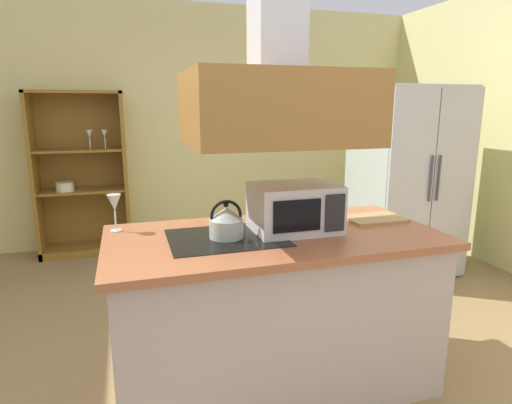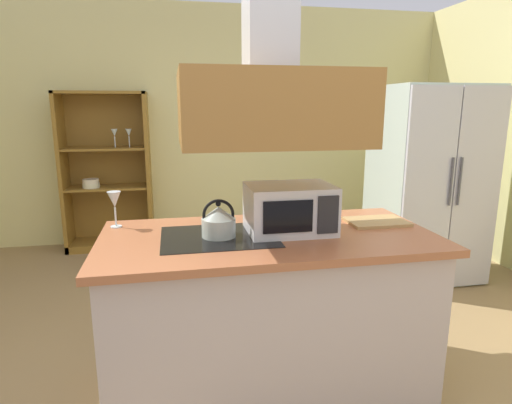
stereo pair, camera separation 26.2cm
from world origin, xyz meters
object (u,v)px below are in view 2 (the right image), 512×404
Objects in this scene: kettle at (219,221)px; cutting_board at (376,222)px; refrigerator at (428,184)px; microwave at (290,209)px; wine_glass_on_counter at (114,201)px; dish_cabinet at (108,180)px.

cutting_board is at bearing 5.64° from kettle.
refrigerator is 1.67m from cutting_board.
microwave is 2.23× the size of wine_glass_on_counter.
dish_cabinet is at bearing 108.65° from kettle.
dish_cabinet is 8.63× the size of kettle.
kettle is 0.63m from wine_glass_on_counter.
refrigerator is 3.34m from dish_cabinet.
wine_glass_on_counter is at bearing 172.12° from cutting_board.
wine_glass_on_counter is at bearing 163.77° from microwave.
cutting_board is 0.57m from microwave.
dish_cabinet is (-3.01, 1.46, -0.11)m from refrigerator.
microwave is at bearing -172.94° from cutting_board.
dish_cabinet reaches higher than cutting_board.
refrigerator is at bearing 21.57° from wine_glass_on_counter.
refrigerator is at bearing 47.87° from cutting_board.
refrigerator reaches higher than microwave.
cutting_board is 0.74× the size of microwave.
wine_glass_on_counter is at bearing 151.59° from kettle.
cutting_board is at bearing 7.06° from microwave.
cutting_board is (1.88, -2.70, 0.14)m from dish_cabinet.
microwave reaches higher than kettle.
refrigerator is 3.81× the size of microwave.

